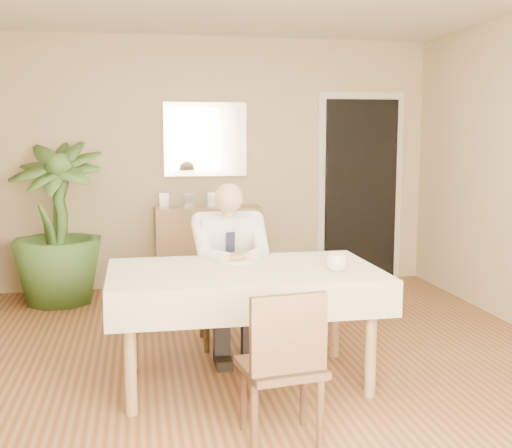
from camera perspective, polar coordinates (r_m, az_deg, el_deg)
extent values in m
plane|color=brown|center=(4.59, 0.81, -12.44)|extent=(5.00, 5.00, 0.00)
cube|color=tan|center=(6.78, -3.30, 5.41)|extent=(4.50, 0.02, 2.60)
cube|color=tan|center=(1.94, 15.41, -1.19)|extent=(4.50, 0.02, 2.60)
cube|color=white|center=(1.94, 15.32, 3.29)|extent=(1.34, 0.02, 1.44)
cube|color=white|center=(1.95, 15.07, 3.34)|extent=(1.18, 0.02, 1.28)
cube|color=white|center=(7.14, 9.20, 3.03)|extent=(0.96, 0.03, 2.10)
cube|color=black|center=(7.11, 9.29, 3.01)|extent=(0.80, 0.05, 1.95)
cube|color=silver|center=(6.73, -4.52, 7.51)|extent=(0.86, 0.03, 0.76)
cube|color=white|center=(6.71, -4.50, 7.50)|extent=(0.74, 0.02, 0.64)
cube|color=#8D704B|center=(4.09, -1.05, -4.44)|extent=(1.61, 0.91, 0.04)
cube|color=beige|center=(4.09, -1.06, -4.09)|extent=(1.71, 1.01, 0.01)
cube|color=beige|center=(3.64, 0.24, -7.34)|extent=(1.70, 0.02, 0.22)
cube|color=beige|center=(4.59, -2.07, -4.10)|extent=(1.70, 0.02, 0.22)
cube|color=beige|center=(4.07, -13.02, -5.89)|extent=(0.02, 1.00, 0.22)
cube|color=beige|center=(4.33, 10.16, -4.97)|extent=(0.02, 1.00, 0.22)
cylinder|color=#8D704B|center=(3.79, -11.13, -11.44)|extent=(0.07, 0.07, 0.70)
cylinder|color=#8D704B|center=(4.03, 10.17, -10.24)|extent=(0.07, 0.07, 0.70)
cylinder|color=#8D704B|center=(4.49, -11.02, -8.33)|extent=(0.07, 0.07, 0.70)
cylinder|color=#8D704B|center=(4.70, 6.99, -7.53)|extent=(0.07, 0.07, 0.70)
cube|color=#3A2517|center=(4.93, -2.57, -5.76)|extent=(0.42, 0.42, 0.04)
cube|color=#3A2517|center=(5.06, -2.88, -2.50)|extent=(0.42, 0.04, 0.42)
cylinder|color=#3A2517|center=(4.80, -4.41, -8.96)|extent=(0.04, 0.04, 0.41)
cylinder|color=#3A2517|center=(4.84, -0.12, -8.76)|extent=(0.04, 0.04, 0.41)
cylinder|color=#3A2517|center=(5.14, -4.84, -7.81)|extent=(0.04, 0.04, 0.41)
cylinder|color=#3A2517|center=(5.19, -0.83, -7.64)|extent=(0.04, 0.04, 0.41)
cube|color=#3A2517|center=(3.41, 2.20, -12.63)|extent=(0.45, 0.45, 0.04)
cube|color=#3A2517|center=(3.16, 2.93, -9.74)|extent=(0.40, 0.10, 0.39)
cylinder|color=#3A2517|center=(3.30, -0.15, -17.26)|extent=(0.04, 0.04, 0.38)
cylinder|color=#3A2517|center=(3.37, 5.75, -16.74)|extent=(0.04, 0.04, 0.38)
cylinder|color=#3A2517|center=(3.61, -1.14, -15.01)|extent=(0.04, 0.04, 0.38)
cylinder|color=#3A2517|center=(3.67, 4.24, -14.61)|extent=(0.04, 0.04, 0.38)
cube|color=white|center=(4.83, -2.52, -2.19)|extent=(0.42, 0.31, 0.55)
cube|color=black|center=(4.71, -2.31, -2.81)|extent=(0.07, 0.08, 0.36)
cylinder|color=tan|center=(4.74, -2.47, 1.11)|extent=(0.09, 0.09, 0.08)
sphere|color=tan|center=(4.70, -2.44, 2.35)|extent=(0.21, 0.21, 0.21)
cube|color=black|center=(4.67, -3.39, -5.49)|extent=(0.13, 0.42, 0.13)
cube|color=black|center=(4.69, -0.95, -5.40)|extent=(0.13, 0.42, 0.13)
cube|color=black|center=(4.57, -3.08, -9.55)|extent=(0.11, 0.12, 0.45)
cube|color=black|center=(4.60, -0.57, -9.42)|extent=(0.11, 0.12, 0.45)
cube|color=black|center=(4.58, -2.96, -12.04)|extent=(0.11, 0.26, 0.07)
cube|color=black|center=(4.60, -0.44, -11.90)|extent=(0.11, 0.26, 0.07)
cylinder|color=white|center=(4.32, -1.82, -3.23)|extent=(0.26, 0.26, 0.02)
ellipsoid|color=brown|center=(4.32, -1.83, -2.94)|extent=(0.14, 0.14, 0.06)
cylinder|color=silver|center=(4.27, -1.17, -3.14)|extent=(0.01, 0.13, 0.01)
cylinder|color=silver|center=(4.25, -2.24, -3.18)|extent=(0.01, 0.13, 0.01)
imported|color=white|center=(4.04, 7.17, -3.43)|extent=(0.16, 0.16, 0.11)
cube|color=#8D704B|center=(6.68, -4.28, -2.14)|extent=(1.09, 0.40, 0.86)
cube|color=silver|center=(6.66, -8.17, 2.13)|extent=(0.10, 0.02, 0.14)
cube|color=silver|center=(6.66, -5.97, 2.17)|extent=(0.10, 0.02, 0.14)
cube|color=silver|center=(6.69, -3.91, 2.22)|extent=(0.10, 0.02, 0.14)
imported|color=#325422|center=(6.33, -17.26, 0.05)|extent=(1.05, 1.05, 1.54)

